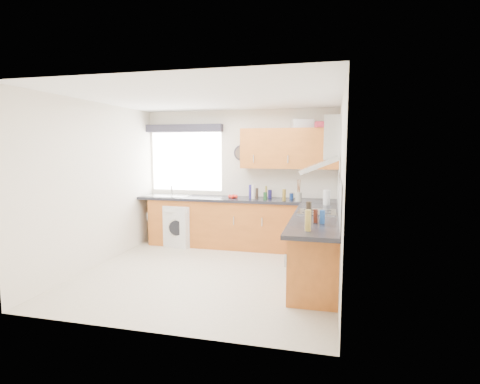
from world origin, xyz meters
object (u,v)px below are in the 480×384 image
(oven, at_px, (316,246))
(upper_cabinets, at_px, (289,148))
(washing_machine, at_px, (182,225))
(extractor_hood, at_px, (326,151))

(oven, height_order, upper_cabinets, upper_cabinets)
(washing_machine, bearing_deg, extractor_hood, -8.54)
(oven, relative_size, upper_cabinets, 0.50)
(oven, xyz_separation_m, upper_cabinets, (-0.55, 1.32, 1.38))
(oven, distance_m, extractor_hood, 1.35)
(upper_cabinets, relative_size, washing_machine, 2.24)
(oven, bearing_deg, extractor_hood, -0.00)
(oven, height_order, extractor_hood, extractor_hood)
(oven, xyz_separation_m, extractor_hood, (0.10, -0.00, 1.34))
(oven, xyz_separation_m, washing_machine, (-2.50, 1.10, -0.05))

